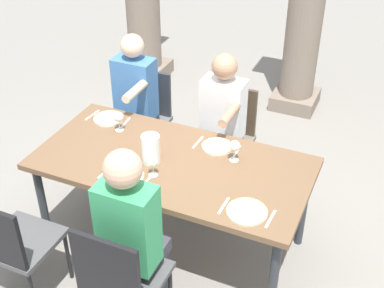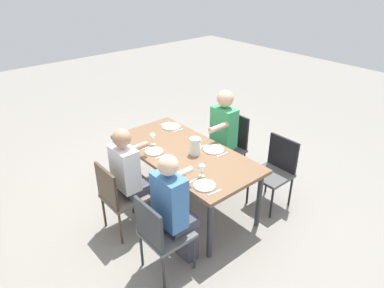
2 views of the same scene
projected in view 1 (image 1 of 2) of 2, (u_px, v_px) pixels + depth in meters
name	position (u px, v px, depth m)	size (l,w,h in m)	color
ground_plane	(174.00, 242.00, 4.05)	(16.00, 16.00, 0.00)	gray
dining_table	(172.00, 169.00, 3.66)	(1.92, 0.94, 0.77)	brown
chair_west_north	(144.00, 114.00, 4.68)	(0.44, 0.44, 0.88)	#5B5E61
chair_west_south	(12.00, 242.00, 3.33)	(0.44, 0.44, 0.89)	#4F4F50
chair_mid_north	(227.00, 133.00, 4.41)	(0.44, 0.44, 0.89)	#6A6158
chair_mid_south	(119.00, 278.00, 3.04)	(0.44, 0.44, 0.95)	#4F4F50
diner_woman_green	(133.00, 105.00, 4.43)	(0.35, 0.49, 1.31)	#3F3F4C
diner_man_white	(134.00, 233.00, 3.09)	(0.35, 0.50, 1.35)	#3F3F4C
diner_guest_third	(220.00, 126.00, 4.18)	(0.35, 0.49, 1.28)	#3F3F4C
plate_0	(109.00, 118.00, 4.08)	(0.23, 0.23, 0.02)	white
wine_glass_0	(119.00, 117.00, 3.89)	(0.08, 0.08, 0.15)	white
fork_0	(92.00, 115.00, 4.13)	(0.02, 0.17, 0.01)	silver
spoon_0	(125.00, 123.00, 4.03)	(0.02, 0.17, 0.01)	silver
plate_1	(125.00, 176.00, 3.46)	(0.26, 0.26, 0.02)	white
wine_glass_1	(153.00, 163.00, 3.43)	(0.07, 0.07, 0.14)	white
fork_1	(106.00, 172.00, 3.51)	(0.02, 0.17, 0.01)	silver
spoon_1	(145.00, 183.00, 3.41)	(0.02, 0.17, 0.01)	silver
plate_2	(217.00, 146.00, 3.76)	(0.22, 0.22, 0.02)	white
wine_glass_2	(235.00, 146.00, 3.56)	(0.08, 0.08, 0.16)	white
fork_2	(198.00, 142.00, 3.81)	(0.02, 0.17, 0.01)	silver
spoon_2	(237.00, 152.00, 3.71)	(0.02, 0.17, 0.01)	silver
plate_3	(247.00, 212.00, 3.17)	(0.26, 0.26, 0.02)	silver
fork_3	(224.00, 206.00, 3.22)	(0.02, 0.17, 0.01)	silver
spoon_3	(271.00, 219.00, 3.12)	(0.02, 0.17, 0.01)	silver
water_pitcher	(151.00, 150.00, 3.57)	(0.13, 0.13, 0.21)	white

